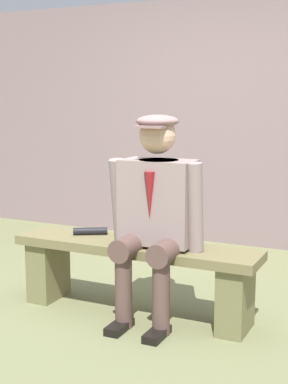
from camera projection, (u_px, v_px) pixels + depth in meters
The scene contains 5 objects.
ground_plane at pixel (135, 313), 3.90m from camera, with size 30.00×30.00×0.00m, color #6C7049.
bench at pixel (135, 266), 3.84m from camera, with size 1.71×0.37×0.50m.
seated_man at pixel (155, 207), 3.65m from camera, with size 0.64×0.56×1.35m.
rolled_magazine at pixel (90, 231), 4.03m from camera, with size 0.05×0.05×0.24m, color black.
stadium_wall at pixel (232, 123), 5.65m from camera, with size 12.00×0.24×2.41m, color gray.
Camera 1 is at (-1.65, 3.32, 1.47)m, focal length 53.29 mm.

